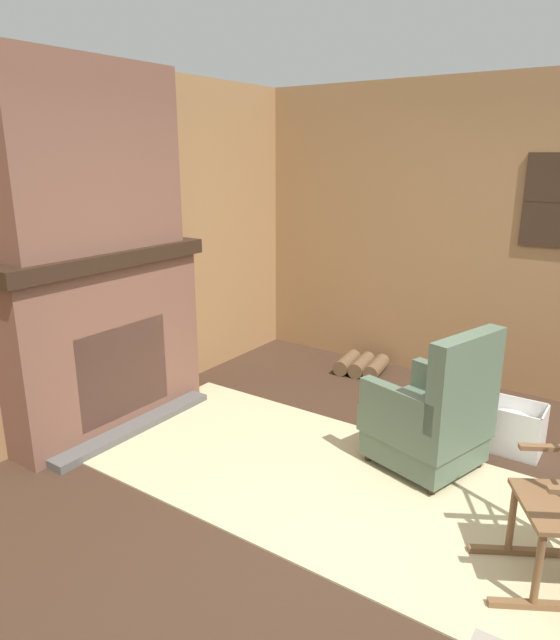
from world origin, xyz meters
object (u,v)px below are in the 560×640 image
storage_case (113,240)px  oil_lamp_vase (63,242)px  armchair (432,419)px  laundry_basket (511,426)px  firewood_stack (362,365)px

storage_case → oil_lamp_vase: bearing=-90.0°
armchair → laundry_basket: size_ratio=2.27×
firewood_stack → oil_lamp_vase: (-1.14, -2.37, 1.39)m
firewood_stack → laundry_basket: (1.56, -0.75, 0.10)m
firewood_stack → storage_case: (-1.14, -1.94, 1.36)m
firewood_stack → storage_case: bearing=-120.3°
laundry_basket → storage_case: storage_case is taller
laundry_basket → oil_lamp_vase: 3.40m
armchair → storage_case: bearing=31.0°
firewood_stack → storage_case: 2.63m
armchair → laundry_basket: armchair is taller
armchair → storage_case: (-2.31, -0.61, 1.07)m
laundry_basket → oil_lamp_vase: bearing=-149.0°
armchair → firewood_stack: 1.80m
armchair → laundry_basket: (0.38, 0.58, -0.19)m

